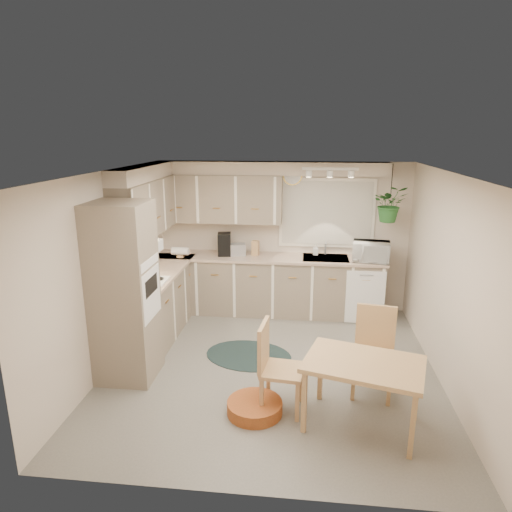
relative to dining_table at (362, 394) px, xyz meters
name	(u,v)px	position (x,y,z in m)	size (l,w,h in m)	color
floor	(271,367)	(-0.98, 1.07, -0.35)	(4.20, 4.20, 0.00)	slate
ceiling	(273,173)	(-0.98, 1.07, 2.05)	(4.20, 4.20, 0.00)	white
wall_back	(282,236)	(-0.98, 3.17, 0.85)	(4.00, 0.04, 2.40)	beige
wall_front	(250,361)	(-0.98, -1.03, 0.85)	(4.00, 0.04, 2.40)	beige
wall_left	(110,270)	(-2.98, 1.07, 0.85)	(0.04, 4.20, 2.40)	beige
wall_right	(448,281)	(1.02, 1.07, 0.85)	(0.04, 4.20, 2.40)	beige
base_cab_left	(159,303)	(-2.68, 1.95, 0.10)	(0.60, 1.85, 0.90)	gray
base_cab_back	(268,286)	(-1.18, 2.87, 0.10)	(3.60, 0.60, 0.90)	gray
counter_left	(158,272)	(-2.67, 1.95, 0.57)	(0.64, 1.89, 0.04)	#CCAE94
counter_back	(268,258)	(-1.18, 2.86, 0.57)	(3.64, 0.64, 0.04)	#CCAE94
oven_stack	(124,293)	(-2.65, 0.70, 0.70)	(0.65, 0.65, 2.10)	gray
wall_oven_face	(151,294)	(-2.33, 0.70, 0.70)	(0.02, 0.56, 0.58)	white
upper_cab_left	(148,207)	(-2.80, 2.07, 1.47)	(0.35, 2.00, 0.75)	gray
upper_cab_back	(219,199)	(-1.98, 3.00, 1.47)	(2.00, 0.35, 0.75)	gray
soffit_left	(144,172)	(-2.83, 2.07, 1.95)	(0.30, 2.00, 0.20)	beige
soffit_back	(270,168)	(-1.18, 3.02, 1.95)	(3.60, 0.30, 0.20)	beige
cooktop	(145,283)	(-2.66, 1.37, 0.59)	(0.52, 0.58, 0.02)	white
range_hood	(141,249)	(-2.68, 1.37, 1.05)	(0.40, 0.60, 0.14)	white
window_blinds	(327,213)	(-0.28, 3.14, 1.25)	(1.40, 0.02, 1.00)	silver
window_frame	(327,213)	(-0.28, 3.15, 1.25)	(1.50, 0.02, 1.10)	white
sink	(325,260)	(-0.28, 2.87, 0.55)	(0.70, 0.48, 0.10)	#A2A4AA
dishwasher_front	(365,297)	(0.32, 2.56, 0.07)	(0.58, 0.01, 0.83)	white
track_light_bar	(330,169)	(-0.28, 2.62, 1.98)	(0.80, 0.04, 0.04)	white
wall_clock	(293,176)	(-0.83, 3.14, 1.83)	(0.30, 0.30, 0.03)	gold
dining_table	(362,394)	(0.00, 0.00, 0.00)	(1.11, 0.74, 0.70)	tan
chair_left	(283,368)	(-0.79, 0.20, 0.13)	(0.45, 0.45, 0.96)	tan
chair_back	(374,354)	(0.18, 0.60, 0.14)	(0.46, 0.46, 0.98)	tan
braided_rug	(249,355)	(-1.30, 1.34, -0.35)	(1.14, 0.85, 0.01)	black
pet_bed	(255,407)	(-1.07, 0.08, -0.28)	(0.58, 0.58, 0.13)	#A44620
microwave	(371,249)	(0.39, 2.77, 0.77)	(0.54, 0.30, 0.37)	white
soap_bottle	(316,253)	(-0.43, 3.02, 0.63)	(0.08, 0.18, 0.08)	white
hanging_plant	(390,208)	(0.62, 2.77, 1.41)	(0.48, 0.54, 0.42)	#265F27
coffee_maker	(224,244)	(-1.88, 2.87, 0.77)	(0.20, 0.25, 0.36)	black
toaster	(236,249)	(-1.69, 2.89, 0.68)	(0.30, 0.17, 0.18)	#A2A4AA
knife_block	(255,248)	(-1.38, 2.92, 0.71)	(0.11, 0.11, 0.23)	tan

